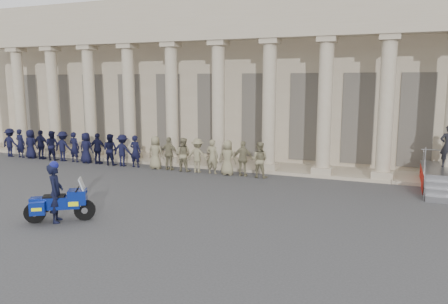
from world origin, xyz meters
TOP-DOWN VIEW (x-y plane):
  - ground at (0.00, 0.00)m, footprint 90.00×90.00m
  - building at (-0.00, 14.74)m, footprint 40.00×12.50m
  - officer_rank at (-6.38, 6.66)m, footprint 16.03×0.62m
  - motorcycle at (-2.64, -1.68)m, footprint 1.87×1.46m
  - rider at (-2.74, -1.75)m, footprint 0.74×0.81m

SIDE VIEW (x-z plane):
  - ground at x=0.00m, z-range 0.00..0.00m
  - motorcycle at x=-2.64m, z-range -0.09..1.28m
  - officer_rank at x=-6.38m, z-range 0.00..1.64m
  - rider at x=-2.74m, z-range -0.01..1.93m
  - building at x=0.00m, z-range 0.02..9.02m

